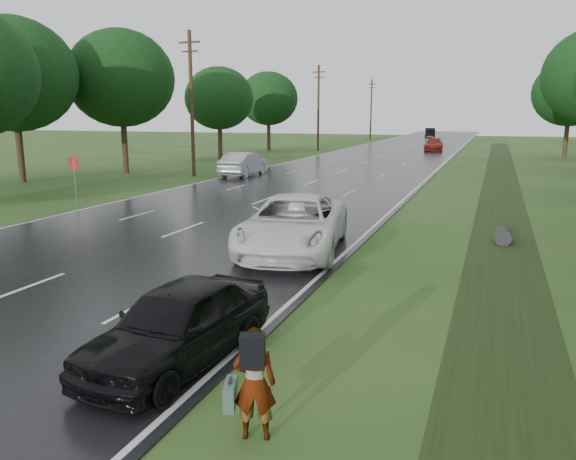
# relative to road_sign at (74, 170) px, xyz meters

# --- Properties ---
(ground) EXTENTS (220.00, 220.00, 0.00)m
(ground) POSITION_rel_road_sign_xyz_m (8.50, -12.00, -1.64)
(ground) COLOR #25491A
(ground) RESTS_ON ground
(road) EXTENTS (14.00, 180.00, 0.04)m
(road) POSITION_rel_road_sign_xyz_m (8.50, 33.00, -1.62)
(road) COLOR black
(road) RESTS_ON ground
(edge_stripe_east) EXTENTS (0.12, 180.00, 0.01)m
(edge_stripe_east) POSITION_rel_road_sign_xyz_m (15.25, 33.00, -1.60)
(edge_stripe_east) COLOR silver
(edge_stripe_east) RESTS_ON road
(edge_stripe_west) EXTENTS (0.12, 180.00, 0.01)m
(edge_stripe_west) POSITION_rel_road_sign_xyz_m (1.75, 33.00, -1.60)
(edge_stripe_west) COLOR silver
(edge_stripe_west) RESTS_ON road
(center_line) EXTENTS (0.12, 180.00, 0.01)m
(center_line) POSITION_rel_road_sign_xyz_m (8.50, 33.00, -1.60)
(center_line) COLOR silver
(center_line) RESTS_ON road
(drainage_ditch) EXTENTS (2.20, 120.00, 0.56)m
(drainage_ditch) POSITION_rel_road_sign_xyz_m (20.00, 6.71, -1.61)
(drainage_ditch) COLOR black
(drainage_ditch) RESTS_ON ground
(road_sign) EXTENTS (0.50, 0.06, 2.30)m
(road_sign) POSITION_rel_road_sign_xyz_m (0.00, 0.00, 0.00)
(road_sign) COLOR slate
(road_sign) RESTS_ON ground
(utility_pole_mid) EXTENTS (1.60, 0.26, 10.00)m
(utility_pole_mid) POSITION_rel_road_sign_xyz_m (-0.70, 13.00, 3.55)
(utility_pole_mid) COLOR #362616
(utility_pole_mid) RESTS_ON ground
(utility_pole_far) EXTENTS (1.60, 0.26, 10.00)m
(utility_pole_far) POSITION_rel_road_sign_xyz_m (-0.70, 43.00, 3.55)
(utility_pole_far) COLOR #362616
(utility_pole_far) RESTS_ON ground
(utility_pole_distant) EXTENTS (1.60, 0.26, 10.00)m
(utility_pole_distant) POSITION_rel_road_sign_xyz_m (-0.70, 73.00, 3.55)
(utility_pole_distant) COLOR #362616
(utility_pole_distant) RESTS_ON ground
(tree_east_f) EXTENTS (7.20, 7.20, 9.62)m
(tree_east_f) POSITION_rel_road_sign_xyz_m (26.00, 40.00, 4.73)
(tree_east_f) COLOR #362616
(tree_east_f) RESTS_ON ground
(tree_west_c) EXTENTS (7.80, 7.80, 10.43)m
(tree_west_c) POSITION_rel_road_sign_xyz_m (-6.50, 13.00, 5.27)
(tree_west_c) COLOR #362616
(tree_west_c) RESTS_ON ground
(tree_west_d) EXTENTS (6.60, 6.60, 8.80)m
(tree_west_d) POSITION_rel_road_sign_xyz_m (-5.70, 27.00, 4.18)
(tree_west_d) COLOR #362616
(tree_west_d) RESTS_ON ground
(tree_west_e) EXTENTS (8.00, 8.00, 10.44)m
(tree_west_e) POSITION_rel_road_sign_xyz_m (-9.50, 6.00, 5.19)
(tree_west_e) COLOR #362616
(tree_west_e) RESTS_ON ground
(tree_west_f) EXTENTS (7.00, 7.00, 9.29)m
(tree_west_f) POSITION_rel_road_sign_xyz_m (-6.30, 41.00, 4.49)
(tree_west_f) COLOR #362616
(tree_west_f) RESTS_ON ground
(pedestrian) EXTENTS (0.84, 0.65, 1.63)m
(pedestrian) POSITION_rel_road_sign_xyz_m (16.68, -15.98, -0.80)
(pedestrian) COLOR #A5998C
(pedestrian) RESTS_ON ground
(white_pickup) EXTENTS (3.98, 6.84, 1.79)m
(white_pickup) POSITION_rel_road_sign_xyz_m (13.64, -5.83, -0.71)
(white_pickup) COLOR silver
(white_pickup) RESTS_ON road
(dark_sedan) EXTENTS (2.15, 4.45, 1.47)m
(dark_sedan) POSITION_rel_road_sign_xyz_m (14.50, -14.31, -0.87)
(dark_sedan) COLOR black
(dark_sedan) RESTS_ON road
(silver_sedan) EXTENTS (1.90, 5.14, 1.68)m
(silver_sedan) POSITION_rel_road_sign_xyz_m (2.70, 14.13, -0.76)
(silver_sedan) COLOR #92969A
(silver_sedan) RESTS_ON road
(far_car_red) EXTENTS (2.38, 5.24, 1.49)m
(far_car_red) POSITION_rel_road_sign_xyz_m (12.56, 46.63, -0.86)
(far_car_red) COLOR maroon
(far_car_red) RESTS_ON road
(far_car_dark) EXTENTS (2.49, 5.30, 1.68)m
(far_car_dark) POSITION_rel_road_sign_xyz_m (7.50, 88.22, -0.76)
(far_car_dark) COLOR black
(far_car_dark) RESTS_ON road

